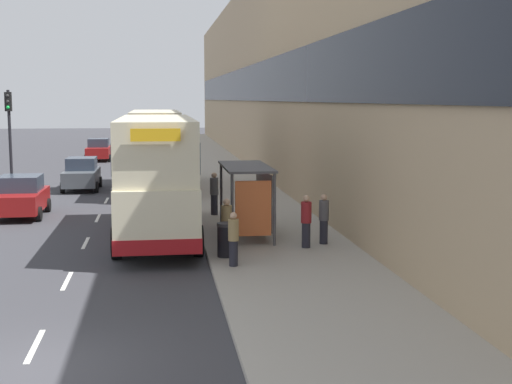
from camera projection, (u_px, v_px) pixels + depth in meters
The scene contains 24 objects.
ground_plane at pixel (22, 373), 12.97m from camera, with size 220.00×220.00×0.00m, color #38383D.
pavement at pixel (213, 167), 51.66m from camera, with size 5.00×93.00×0.14m.
terrace_facade at pixel (268, 74), 51.34m from camera, with size 3.10×93.00×13.38m.
lane_mark_0 at pixel (35, 346), 14.37m from camera, with size 0.12×2.00×0.01m.
lane_mark_1 at pixel (67, 281), 19.50m from camera, with size 0.12×2.00×0.01m.
lane_mark_2 at pixel (86, 243), 24.63m from camera, with size 0.12×2.00×0.01m.
lane_mark_3 at pixel (98, 218), 29.76m from camera, with size 0.12×2.00×0.01m.
lane_mark_4 at pixel (107, 200), 34.88m from camera, with size 0.12×2.00×0.01m.
lane_mark_5 at pixel (113, 187), 40.01m from camera, with size 0.12×2.00×0.01m.
lane_mark_6 at pixel (118, 177), 45.14m from camera, with size 0.12×2.00×0.01m.
lane_mark_7 at pixel (122, 169), 50.27m from camera, with size 0.12×2.00×0.01m.
bus_shelter at pixel (252, 188), 24.87m from camera, with size 1.60×4.20×2.48m.
double_decker_bus_near at pixel (157, 175), 25.16m from camera, with size 2.85×10.14×4.30m.
double_decker_bus_ahead at pixel (156, 149), 38.37m from camera, with size 2.85×10.43×4.30m.
car_0 at pixel (99, 150), 57.13m from camera, with size 1.99×3.92×1.78m.
car_1 at pixel (20, 197), 30.04m from camera, with size 2.10×3.97×1.73m.
car_2 at pixel (82, 174), 38.85m from camera, with size 1.95×3.90×1.77m.
pedestrian_at_shelter at pixel (227, 225), 22.49m from camera, with size 0.34×0.34×1.70m.
pedestrian_1 at pixel (233, 239), 20.56m from camera, with size 0.31×0.31×1.58m.
pedestrian_2 at pixel (306, 221), 23.13m from camera, with size 0.34×0.34×1.73m.
pedestrian_3 at pixel (324, 218), 23.74m from camera, with size 0.33×0.33×1.67m.
pedestrian_4 at pixel (214, 193), 29.67m from camera, with size 0.35×0.35×1.78m.
litter_bin at pixel (226, 240), 21.83m from camera, with size 0.55×0.55×1.05m.
traffic_light_far_kerb at pixel (9, 128), 33.65m from camera, with size 0.30×0.32×5.37m.
Camera 1 is at (2.53, -12.90, 4.96)m, focal length 50.00 mm.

